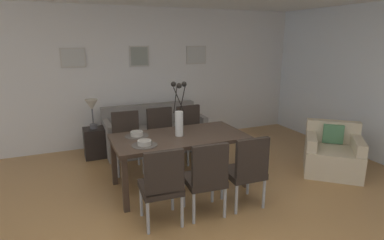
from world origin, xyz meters
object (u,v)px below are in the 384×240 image
(dining_chair_mid_left, at_px, (247,168))
(framed_picture_center, at_px, (139,56))
(armchair, at_px, (332,154))
(table_lamp, at_px, (92,107))
(bowl_near_right, at_px, (137,133))
(side_table, at_px, (95,143))
(bowl_near_left, at_px, (144,142))
(framed_picture_left, at_px, (73,58))
(dining_chair_mid_right, at_px, (191,130))
(dining_chair_near_right, at_px, (127,139))
(centerpiece_vase, at_px, (179,116))
(framed_picture_right, at_px, (196,55))
(dining_chair_near_left, at_px, (162,183))
(sofa, at_px, (154,134))
(dining_chair_far_left, at_px, (206,175))
(dining_chair_far_right, at_px, (162,134))
(dining_table, at_px, (179,141))

(dining_chair_mid_left, distance_m, framed_picture_center, 3.25)
(armchair, bearing_deg, table_lamp, 148.12)
(bowl_near_right, bearing_deg, armchair, -13.00)
(side_table, bearing_deg, bowl_near_left, -76.59)
(armchair, relative_size, framed_picture_left, 2.67)
(bowl_near_right, relative_size, framed_picture_left, 0.40)
(dining_chair_mid_left, relative_size, table_lamp, 1.80)
(side_table, xyz_separation_m, armchair, (3.34, -2.08, 0.03))
(dining_chair_mid_right, xyz_separation_m, framed_picture_center, (-0.54, 1.24, 1.19))
(dining_chair_near_right, bearing_deg, framed_picture_center, 66.45)
(centerpiece_vase, height_order, framed_picture_right, framed_picture_right)
(dining_chair_near_left, bearing_deg, sofa, 75.86)
(dining_chair_near_left, bearing_deg, dining_chair_near_right, 91.00)
(bowl_near_left, bearing_deg, dining_chair_far_left, -49.99)
(dining_chair_far_left, distance_m, side_table, 2.67)
(dining_chair_far_right, distance_m, armchair, 2.71)
(dining_chair_near_left, relative_size, dining_chair_mid_right, 1.00)
(dining_chair_near_left, xyz_separation_m, bowl_near_left, (-0.02, 0.64, 0.27))
(bowl_near_right, bearing_deg, sofa, 65.74)
(dining_table, xyz_separation_m, dining_chair_mid_right, (0.54, 0.88, -0.15))
(dining_table, bearing_deg, bowl_near_right, 159.06)
(dining_chair_far_left, bearing_deg, dining_chair_near_right, 108.00)
(bowl_near_left, distance_m, framed_picture_center, 2.56)
(dining_chair_mid_left, relative_size, bowl_near_right, 5.41)
(dining_chair_near_left, height_order, sofa, dining_chair_near_left)
(armchair, xyz_separation_m, framed_picture_right, (-1.19, 2.58, 1.41))
(dining_chair_far_right, xyz_separation_m, sofa, (0.07, 0.74, -0.23))
(framed_picture_right, bearing_deg, framed_picture_left, 180.00)
(dining_chair_far_left, xyz_separation_m, dining_chair_mid_left, (0.54, -0.00, 0.00))
(dining_chair_near_right, height_order, sofa, dining_chair_near_right)
(dining_chair_far_right, relative_size, framed_picture_center, 2.37)
(dining_chair_mid_right, height_order, centerpiece_vase, centerpiece_vase)
(bowl_near_left, distance_m, framed_picture_right, 3.03)
(dining_chair_mid_left, height_order, side_table, dining_chair_mid_left)
(dining_chair_near_left, relative_size, dining_chair_mid_left, 1.00)
(sofa, xyz_separation_m, framed_picture_center, (-0.10, 0.48, 1.42))
(dining_chair_far_right, height_order, bowl_near_right, dining_chair_far_right)
(dining_table, xyz_separation_m, dining_chair_near_right, (-0.55, 0.85, -0.15))
(dining_chair_mid_left, xyz_separation_m, centerpiece_vase, (-0.54, 0.86, 0.51))
(sofa, xyz_separation_m, framed_picture_right, (1.08, 0.48, 1.42))
(dining_chair_far_left, relative_size, armchair, 0.82)
(framed_picture_left, bearing_deg, dining_chair_mid_left, -59.94)
(dining_chair_mid_right, relative_size, framed_picture_left, 2.18)
(armchair, bearing_deg, centerpiece_vase, 168.86)
(dining_table, relative_size, framed_picture_right, 4.23)
(sofa, relative_size, framed_picture_left, 4.29)
(dining_chair_far_right, height_order, centerpiece_vase, centerpiece_vase)
(framed_picture_right, bearing_deg, framed_picture_center, 180.00)
(dining_chair_near_right, xyz_separation_m, framed_picture_left, (-0.63, 1.26, 1.19))
(bowl_near_right, distance_m, table_lamp, 1.48)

